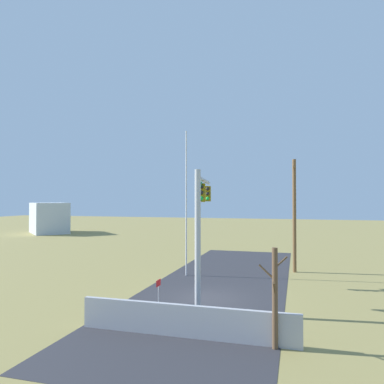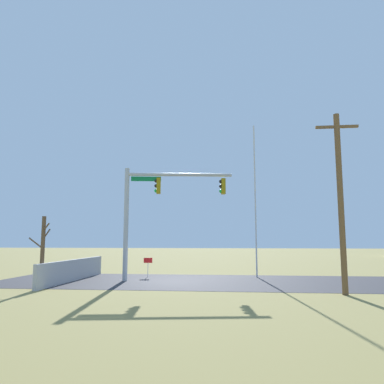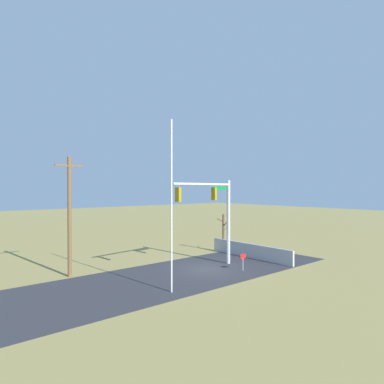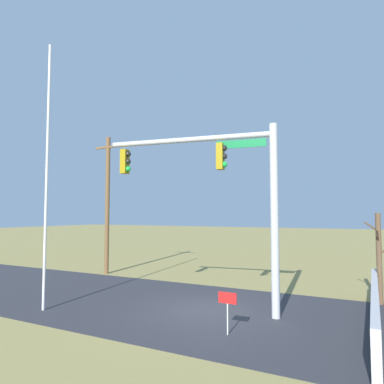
{
  "view_description": "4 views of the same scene",
  "coord_description": "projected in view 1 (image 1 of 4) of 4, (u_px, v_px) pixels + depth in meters",
  "views": [
    {
      "loc": [
        19.01,
        4.57,
        5.28
      ],
      "look_at": [
        -0.17,
        -0.91,
        5.65
      ],
      "focal_mm": 34.36,
      "sensor_mm": 36.0,
      "label": 1
    },
    {
      "loc": [
        -3.59,
        21.36,
        2.4
      ],
      "look_at": [
        -1.25,
        -1.09,
        5.32
      ],
      "focal_mm": 34.27,
      "sensor_mm": 36.0,
      "label": 2
    },
    {
      "loc": [
        -16.56,
        -18.05,
        6.02
      ],
      "look_at": [
        -1.57,
        -0.24,
        5.75
      ],
      "focal_mm": 30.87,
      "sensor_mm": 36.0,
      "label": 3
    },
    {
      "loc": [
        5.55,
        -11.81,
        3.5
      ],
      "look_at": [
        -0.56,
        0.01,
        4.35
      ],
      "focal_mm": 32.71,
      "sensor_mm": 36.0,
      "label": 4
    }
  ],
  "objects": [
    {
      "name": "ground_plane",
      "position": [
        208.0,
        298.0,
        19.43
      ],
      "size": [
        160.0,
        160.0,
        0.0
      ],
      "primitive_type": "plane",
      "color": "olive"
    },
    {
      "name": "road_surface",
      "position": [
        222.0,
        282.0,
        23.28
      ],
      "size": [
        28.0,
        8.0,
        0.01
      ],
      "primitive_type": "cube",
      "color": "#2D2D33",
      "rests_on": "ground_plane"
    },
    {
      "name": "sidewalk_corner",
      "position": [
        192.0,
        320.0,
        15.98
      ],
      "size": [
        6.0,
        6.0,
        0.01
      ],
      "primitive_type": "cube",
      "color": "#B7B5AD",
      "rests_on": "ground_plane"
    },
    {
      "name": "retaining_fence",
      "position": [
        185.0,
        321.0,
        14.0
      ],
      "size": [
        0.2,
        8.62,
        1.23
      ],
      "primitive_type": "cube",
      "color": "#A8A8AD",
      "rests_on": "ground_plane"
    },
    {
      "name": "signal_mast",
      "position": [
        201.0,
        212.0,
        18.67
      ],
      "size": [
        6.41,
        1.23,
        6.65
      ],
      "color": "#B2B5BA",
      "rests_on": "ground_plane"
    },
    {
      "name": "flagpole",
      "position": [
        186.0,
        203.0,
        25.33
      ],
      "size": [
        0.1,
        0.1,
        9.98
      ],
      "primitive_type": "cylinder",
      "color": "silver",
      "rests_on": "ground_plane"
    },
    {
      "name": "utility_pole",
      "position": [
        294.0,
        213.0,
        26.51
      ],
      "size": [
        1.9,
        0.26,
        8.15
      ],
      "color": "brown",
      "rests_on": "ground_plane"
    },
    {
      "name": "bare_tree",
      "position": [
        275.0,
        297.0,
        12.92
      ],
      "size": [
        1.27,
        1.02,
        3.55
      ],
      "color": "brown",
      "rests_on": "ground_plane"
    },
    {
      "name": "open_sign",
      "position": [
        158.0,
        286.0,
        18.39
      ],
      "size": [
        0.56,
        0.04,
        1.22
      ],
      "color": "silver",
      "rests_on": "ground_plane"
    },
    {
      "name": "distant_building",
      "position": [
        49.0,
        218.0,
        56.68
      ],
      "size": [
        8.27,
        8.41,
        4.68
      ],
      "primitive_type": "cube",
      "rotation": [
        0.0,
        0.0,
        3.97
      ],
      "color": "silver",
      "rests_on": "ground_plane"
    }
  ]
}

